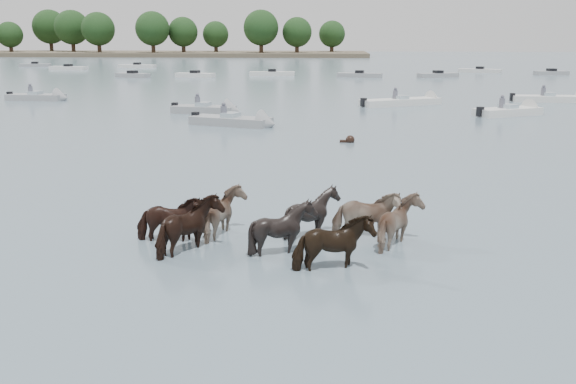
{
  "coord_description": "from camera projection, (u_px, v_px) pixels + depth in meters",
  "views": [
    {
      "loc": [
        1.47,
        -14.61,
        4.97
      ],
      "look_at": [
        0.37,
        0.75,
        1.1
      ],
      "focal_mm": 38.75,
      "sensor_mm": 36.0,
      "label": 1
    }
  ],
  "objects": [
    {
      "name": "shoreline",
      "position": [
        65.0,
        54.0,
        165.28
      ],
      "size": [
        160.0,
        30.0,
        1.0
      ],
      "primitive_type": "cube",
      "color": "#4C4233",
      "rests_on": "ground"
    },
    {
      "name": "swimming_pony",
      "position": [
        349.0,
        140.0,
        29.92
      ],
      "size": [
        0.72,
        0.44,
        0.44
      ],
      "color": "black",
      "rests_on": "ground"
    },
    {
      "name": "motorboat_a",
      "position": [
        214.0,
        110.0,
        41.15
      ],
      "size": [
        4.83,
        2.3,
        1.92
      ],
      "rotation": [
        0.0,
        0.0,
        -0.16
      ],
      "color": "gray",
      "rests_on": "ground"
    },
    {
      "name": "motorboat_e",
      "position": [
        558.0,
        99.0,
        48.37
      ],
      "size": [
        6.07,
        1.73,
        1.92
      ],
      "rotation": [
        0.0,
        0.0,
        -0.02
      ],
      "color": "silver",
      "rests_on": "ground"
    },
    {
      "name": "motorboat_b",
      "position": [
        242.0,
        122.0,
        35.38
      ],
      "size": [
        5.38,
        3.17,
        1.92
      ],
      "rotation": [
        0.0,
        0.0,
        -0.33
      ],
      "color": "gray",
      "rests_on": "ground"
    },
    {
      "name": "motorboat_f",
      "position": [
        45.0,
        97.0,
        49.56
      ],
      "size": [
        5.14,
        1.91,
        1.92
      ],
      "rotation": [
        0.0,
        0.0,
        -0.06
      ],
      "color": "gray",
      "rests_on": "ground"
    },
    {
      "name": "motorboat_c",
      "position": [
        410.0,
        102.0,
        46.37
      ],
      "size": [
        6.73,
        4.6,
        1.92
      ],
      "rotation": [
        0.0,
        0.0,
        0.49
      ],
      "color": "silver",
      "rests_on": "ground"
    },
    {
      "name": "treeline",
      "position": [
        50.0,
        29.0,
        161.96
      ],
      "size": [
        149.68,
        24.07,
        12.15
      ],
      "color": "#382619",
      "rests_on": "ground"
    },
    {
      "name": "distant_flotilla",
      "position": [
        313.0,
        71.0,
        86.05
      ],
      "size": [
        103.18,
        28.74,
        0.93
      ],
      "color": "gray",
      "rests_on": "ground"
    },
    {
      "name": "pony_herd",
      "position": [
        283.0,
        226.0,
        15.05
      ],
      "size": [
        7.21,
        3.77,
        1.53
      ],
      "color": "black",
      "rests_on": "ground"
    },
    {
      "name": "ground",
      "position": [
        271.0,
        242.0,
        15.44
      ],
      "size": [
        400.0,
        400.0,
        0.0
      ],
      "primitive_type": "plane",
      "color": "#4B5E6C",
      "rests_on": "ground"
    },
    {
      "name": "motorboat_d",
      "position": [
        516.0,
        111.0,
        40.42
      ],
      "size": [
        5.14,
        3.77,
        1.92
      ],
      "rotation": [
        0.0,
        0.0,
        0.49
      ],
      "color": "silver",
      "rests_on": "ground"
    }
  ]
}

